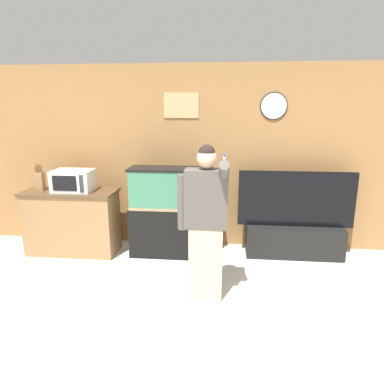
{
  "coord_description": "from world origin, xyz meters",
  "views": [
    {
      "loc": [
        0.37,
        -2.28,
        2.02
      ],
      "look_at": [
        -0.01,
        1.59,
        1.05
      ],
      "focal_mm": 32.0,
      "sensor_mm": 36.0,
      "label": 1
    }
  ],
  "objects_px": {
    "knife_block": "(39,181)",
    "aquarium_on_stand": "(172,212)",
    "microwave": "(73,180)",
    "tv_on_stand": "(294,231)",
    "counter_island": "(72,221)",
    "person_standing": "(205,222)"
  },
  "relations": [
    {
      "from": "microwave",
      "to": "person_standing",
      "type": "height_order",
      "value": "person_standing"
    },
    {
      "from": "microwave",
      "to": "aquarium_on_stand",
      "type": "xyz_separation_m",
      "value": [
        1.34,
        0.05,
        -0.43
      ]
    },
    {
      "from": "aquarium_on_stand",
      "to": "person_standing",
      "type": "relative_size",
      "value": 0.74
    },
    {
      "from": "knife_block",
      "to": "aquarium_on_stand",
      "type": "height_order",
      "value": "knife_block"
    },
    {
      "from": "counter_island",
      "to": "person_standing",
      "type": "bearing_deg",
      "value": -28.04
    },
    {
      "from": "aquarium_on_stand",
      "to": "tv_on_stand",
      "type": "xyz_separation_m",
      "value": [
        1.69,
        0.13,
        -0.27
      ]
    },
    {
      "from": "microwave",
      "to": "tv_on_stand",
      "type": "distance_m",
      "value": 3.11
    },
    {
      "from": "person_standing",
      "to": "tv_on_stand",
      "type": "bearing_deg",
      "value": 46.13
    },
    {
      "from": "knife_block",
      "to": "tv_on_stand",
      "type": "relative_size",
      "value": 0.23
    },
    {
      "from": "knife_block",
      "to": "aquarium_on_stand",
      "type": "relative_size",
      "value": 0.29
    },
    {
      "from": "knife_block",
      "to": "aquarium_on_stand",
      "type": "xyz_separation_m",
      "value": [
        1.82,
        0.07,
        -0.42
      ]
    },
    {
      "from": "microwave",
      "to": "aquarium_on_stand",
      "type": "height_order",
      "value": "aquarium_on_stand"
    },
    {
      "from": "person_standing",
      "to": "counter_island",
      "type": "bearing_deg",
      "value": 151.96
    },
    {
      "from": "counter_island",
      "to": "tv_on_stand",
      "type": "relative_size",
      "value": 0.82
    },
    {
      "from": "counter_island",
      "to": "tv_on_stand",
      "type": "xyz_separation_m",
      "value": [
        3.1,
        0.18,
        -0.1
      ]
    },
    {
      "from": "counter_island",
      "to": "microwave",
      "type": "xyz_separation_m",
      "value": [
        0.07,
        0.0,
        0.59
      ]
    },
    {
      "from": "aquarium_on_stand",
      "to": "microwave",
      "type": "bearing_deg",
      "value": -177.91
    },
    {
      "from": "counter_island",
      "to": "microwave",
      "type": "bearing_deg",
      "value": 0.11
    },
    {
      "from": "knife_block",
      "to": "microwave",
      "type": "bearing_deg",
      "value": 2.11
    },
    {
      "from": "aquarium_on_stand",
      "to": "person_standing",
      "type": "height_order",
      "value": "person_standing"
    },
    {
      "from": "tv_on_stand",
      "to": "knife_block",
      "type": "bearing_deg",
      "value": -176.81
    },
    {
      "from": "microwave",
      "to": "aquarium_on_stand",
      "type": "relative_size",
      "value": 0.43
    }
  ]
}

